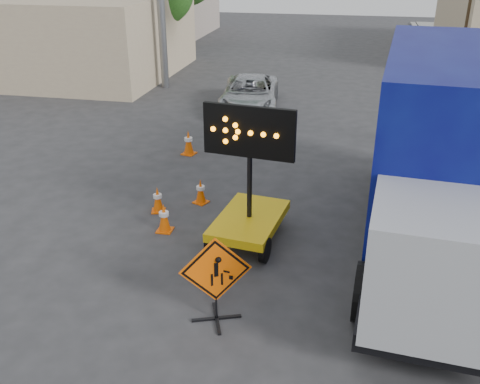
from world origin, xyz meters
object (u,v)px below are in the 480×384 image
(construction_sign, at_px, (216,278))
(box_truck, at_px, (443,167))
(arrow_board, at_px, (249,212))
(pickup_truck, at_px, (250,94))

(construction_sign, relative_size, box_truck, 0.19)
(arrow_board, bearing_deg, pickup_truck, 108.31)
(construction_sign, distance_m, box_truck, 5.61)
(arrow_board, xyz_separation_m, box_truck, (4.14, 0.58, 1.25))
(box_truck, bearing_deg, construction_sign, -134.21)
(arrow_board, height_order, box_truck, box_truck)
(arrow_board, distance_m, pickup_truck, 10.95)
(construction_sign, height_order, arrow_board, arrow_board)
(arrow_board, bearing_deg, construction_sign, -83.03)
(box_truck, bearing_deg, pickup_truck, 126.25)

